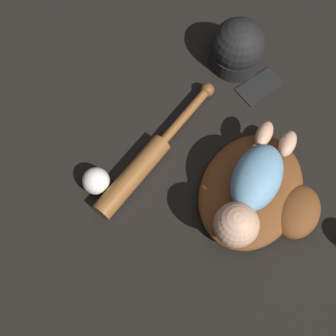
{
  "coord_description": "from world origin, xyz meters",
  "views": [
    {
      "loc": [
        0.41,
        -0.01,
        1.15
      ],
      "look_at": [
        -0.01,
        -0.21,
        0.07
      ],
      "focal_mm": 50.0,
      "sensor_mm": 36.0,
      "label": 1
    }
  ],
  "objects_px": {
    "baseball_bat": "(145,162)",
    "baseball": "(96,181)",
    "baseball_glove": "(260,194)",
    "baseball_cap": "(238,48)",
    "baby_figure": "(253,191)"
  },
  "relations": [
    {
      "from": "baby_figure",
      "to": "baseball_glove",
      "type": "bearing_deg",
      "value": 149.4
    },
    {
      "from": "baseball_cap",
      "to": "baseball_glove",
      "type": "bearing_deg",
      "value": 30.03
    },
    {
      "from": "baseball_bat",
      "to": "baseball",
      "type": "distance_m",
      "value": 0.14
    },
    {
      "from": "baseball_bat",
      "to": "baseball",
      "type": "height_order",
      "value": "baseball"
    },
    {
      "from": "baseball",
      "to": "baseball_glove",
      "type": "bearing_deg",
      "value": 110.5
    },
    {
      "from": "baby_figure",
      "to": "baseball_bat",
      "type": "distance_m",
      "value": 0.3
    },
    {
      "from": "baseball",
      "to": "baseball_cap",
      "type": "relative_size",
      "value": 0.3
    },
    {
      "from": "baseball_glove",
      "to": "baseball",
      "type": "xyz_separation_m",
      "value": [
        0.15,
        -0.39,
        -0.0
      ]
    },
    {
      "from": "baseball_glove",
      "to": "baseball_cap",
      "type": "xyz_separation_m",
      "value": [
        -0.38,
        -0.22,
        0.02
      ]
    },
    {
      "from": "baby_figure",
      "to": "baseball_cap",
      "type": "relative_size",
      "value": 1.47
    },
    {
      "from": "baseball_bat",
      "to": "baseball_glove",
      "type": "bearing_deg",
      "value": 97.88
    },
    {
      "from": "baby_figure",
      "to": "baseball",
      "type": "height_order",
      "value": "baby_figure"
    },
    {
      "from": "baby_figure",
      "to": "baseball",
      "type": "relative_size",
      "value": 4.95
    },
    {
      "from": "baby_figure",
      "to": "baseball",
      "type": "distance_m",
      "value": 0.4
    },
    {
      "from": "baseball",
      "to": "baby_figure",
      "type": "bearing_deg",
      "value": 106.81
    }
  ]
}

